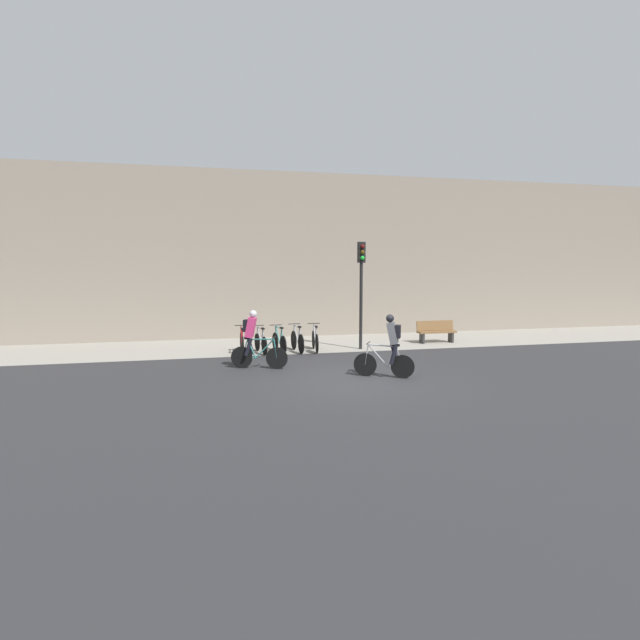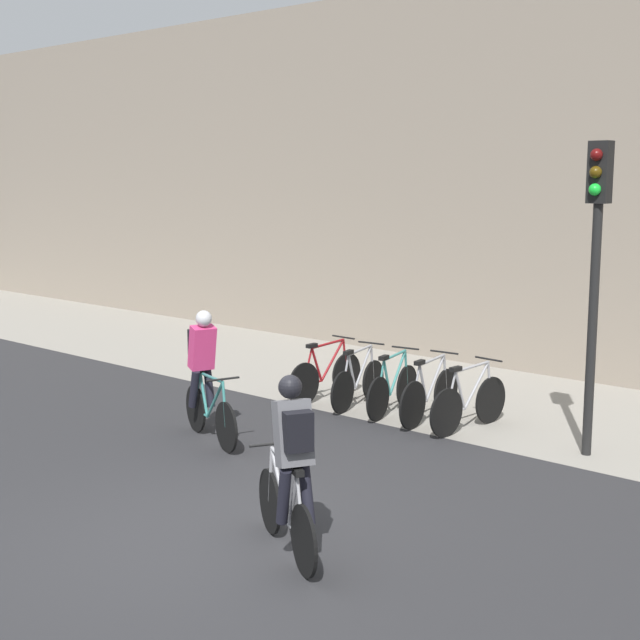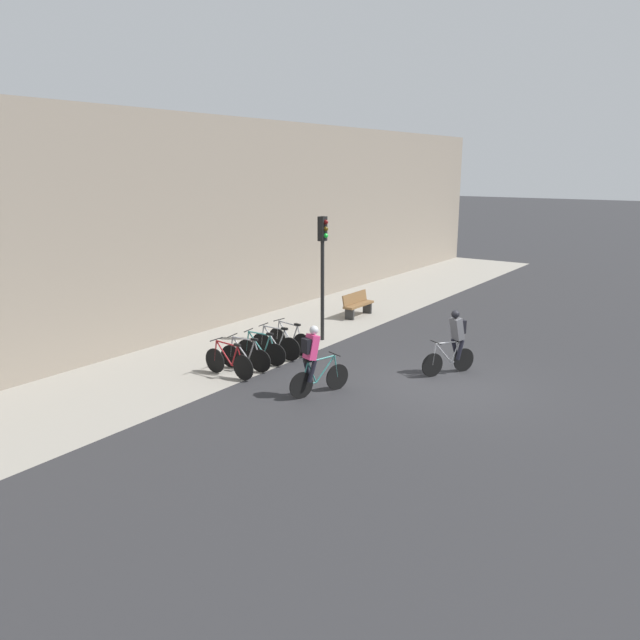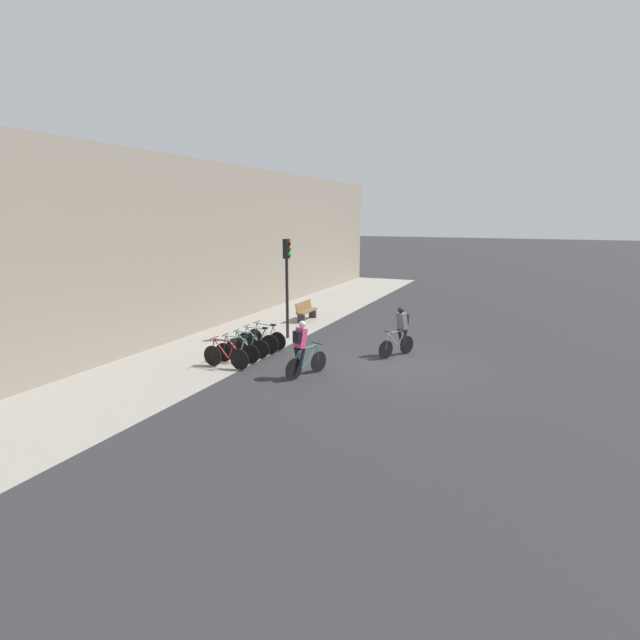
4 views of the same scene
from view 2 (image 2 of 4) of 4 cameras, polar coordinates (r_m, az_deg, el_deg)
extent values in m
plane|color=#2B2B2D|center=(9.14, -7.59, -13.75)|extent=(200.00, 200.00, 0.00)
cube|color=gray|center=(14.28, 13.18, -5.45)|extent=(44.00, 4.50, 0.01)
cube|color=gray|center=(16.14, 17.92, 8.81)|extent=(44.00, 0.60, 7.15)
cylinder|color=black|center=(11.70, -6.02, -6.83)|extent=(0.64, 0.26, 0.67)
cylinder|color=black|center=(12.67, -7.96, -5.62)|extent=(0.64, 0.26, 0.67)
cylinder|color=teal|center=(11.95, -6.74, -5.10)|extent=(0.57, 0.24, 0.62)
cylinder|color=teal|center=(12.32, -7.45, -4.76)|extent=(0.27, 0.13, 0.58)
cylinder|color=teal|center=(12.00, -6.98, -3.66)|extent=(0.77, 0.31, 0.07)
cylinder|color=teal|center=(12.48, -7.60, -5.89)|extent=(0.42, 0.18, 0.05)
cylinder|color=teal|center=(12.51, -7.82, -4.51)|extent=(0.22, 0.11, 0.56)
cylinder|color=teal|center=(11.66, -6.13, -5.41)|extent=(0.13, 0.08, 0.59)
cylinder|color=black|center=(11.62, -6.24, -3.79)|extent=(0.18, 0.44, 0.03)
cube|color=black|center=(12.35, -7.69, -3.18)|extent=(0.22, 0.14, 0.06)
cube|color=#DB3875|center=(12.20, -7.55, -1.76)|extent=(0.41, 0.41, 0.63)
sphere|color=silver|center=(12.05, -7.45, 0.10)|extent=(0.28, 0.28, 0.22)
cylinder|color=black|center=(12.32, -8.06, -4.39)|extent=(0.30, 0.20, 0.56)
cylinder|color=black|center=(12.40, -7.11, -4.28)|extent=(0.26, 0.19, 0.56)
cube|color=black|center=(12.32, -7.80, -1.42)|extent=(0.22, 0.29, 0.36)
cylinder|color=black|center=(9.12, -3.23, -11.50)|extent=(0.59, 0.35, 0.65)
cylinder|color=black|center=(8.20, -1.04, -13.95)|extent=(0.59, 0.35, 0.65)
cylinder|color=#99999E|center=(8.71, -2.55, -10.55)|extent=(0.52, 0.31, 0.62)
cylinder|color=#99999E|center=(8.37, -1.74, -11.50)|extent=(0.25, 0.17, 0.58)
cylinder|color=#99999E|center=(8.51, -2.33, -9.00)|extent=(0.70, 0.41, 0.07)
cylinder|color=#99999E|center=(8.38, -1.52, -13.47)|extent=(0.38, 0.23, 0.05)
cylinder|color=#99999E|center=(8.18, -1.27, -11.93)|extent=(0.21, 0.13, 0.56)
cylinder|color=#99999E|center=(8.99, -3.17, -9.86)|extent=(0.12, 0.09, 0.59)
cylinder|color=black|center=(8.85, -3.11, -7.93)|extent=(0.25, 0.42, 0.03)
cube|color=black|center=(8.15, -1.49, -9.64)|extent=(0.21, 0.17, 0.06)
cube|color=#5B5B60|center=(8.14, -1.73, -7.23)|extent=(0.44, 0.44, 0.63)
sphere|color=black|center=(8.11, -1.92, -4.30)|extent=(0.30, 0.30, 0.22)
cylinder|color=black|center=(8.31, -0.86, -11.05)|extent=(0.29, 0.23, 0.56)
cylinder|color=black|center=(8.25, -2.34, -11.23)|extent=(0.26, 0.21, 0.56)
cube|color=black|center=(8.00, -1.41, -7.15)|extent=(0.25, 0.30, 0.36)
cylinder|color=black|center=(14.69, 1.71, -3.44)|extent=(0.04, 0.69, 0.69)
cylinder|color=black|center=(13.93, -1.04, -4.14)|extent=(0.04, 0.69, 0.69)
cylinder|color=maroon|center=(14.37, 0.81, -2.58)|extent=(0.05, 0.57, 0.62)
cylinder|color=maroon|center=(14.09, -0.22, -2.88)|extent=(0.04, 0.27, 0.58)
cylinder|color=maroon|center=(14.23, 0.51, -1.53)|extent=(0.05, 0.77, 0.07)
cylinder|color=maroon|center=(14.08, -0.47, -4.03)|extent=(0.04, 0.42, 0.05)
cylinder|color=maroon|center=(13.93, -0.79, -2.97)|extent=(0.03, 0.22, 0.56)
cylinder|color=maroon|center=(14.60, 1.61, -2.36)|extent=(0.04, 0.12, 0.59)
cylinder|color=black|center=(14.50, 1.51, -1.11)|extent=(0.46, 0.03, 0.03)
cube|color=black|center=(13.94, -0.53, -1.65)|extent=(0.08, 0.20, 0.06)
cylinder|color=black|center=(14.31, 3.42, -3.87)|extent=(0.13, 0.65, 0.65)
cylinder|color=black|center=(13.49, 1.45, -4.66)|extent=(0.13, 0.65, 0.65)
cylinder|color=#99999E|center=(13.97, 2.79, -3.01)|extent=(0.12, 0.53, 0.62)
cylinder|color=#99999E|center=(13.66, 2.05, -3.34)|extent=(0.08, 0.25, 0.58)
cylinder|color=#99999E|center=(13.82, 2.58, -1.94)|extent=(0.15, 0.72, 0.07)
cylinder|color=#99999E|center=(13.65, 1.86, -4.53)|extent=(0.09, 0.39, 0.05)
cylinder|color=#99999E|center=(13.50, 1.64, -3.45)|extent=(0.06, 0.21, 0.56)
cylinder|color=#99999E|center=(14.21, 3.36, -2.76)|extent=(0.05, 0.12, 0.58)
cylinder|color=black|center=(14.12, 3.30, -1.48)|extent=(0.46, 0.10, 0.03)
cube|color=black|center=(13.51, 1.83, -2.08)|extent=(0.11, 0.21, 0.06)
cylinder|color=black|center=(13.92, 5.58, -4.25)|extent=(0.14, 0.66, 0.66)
cylinder|color=black|center=(13.09, 3.73, -5.08)|extent=(0.14, 0.66, 0.66)
cylinder|color=teal|center=(13.57, 4.99, -3.36)|extent=(0.12, 0.53, 0.62)
cylinder|color=teal|center=(13.27, 4.30, -3.71)|extent=(0.08, 0.25, 0.58)
cylinder|color=teal|center=(13.42, 4.81, -2.27)|extent=(0.15, 0.70, 0.07)
cylinder|color=teal|center=(13.26, 4.12, -4.94)|extent=(0.09, 0.38, 0.05)
cylinder|color=teal|center=(13.10, 3.92, -3.83)|extent=(0.06, 0.20, 0.56)
cylinder|color=teal|center=(13.82, 5.53, -3.11)|extent=(0.05, 0.12, 0.58)
cylinder|color=black|center=(13.72, 5.48, -1.79)|extent=(0.46, 0.10, 0.03)
cube|color=black|center=(13.11, 4.11, -2.42)|extent=(0.11, 0.21, 0.06)
cylinder|color=black|center=(13.56, 8.06, -4.57)|extent=(0.10, 0.70, 0.70)
cylinder|color=black|center=(12.71, 5.94, -5.46)|extent=(0.10, 0.70, 0.70)
cylinder|color=#99999E|center=(13.20, 7.39, -3.68)|extent=(0.09, 0.55, 0.62)
cylinder|color=#99999E|center=(12.89, 6.61, -4.04)|extent=(0.06, 0.26, 0.58)
cylinder|color=#99999E|center=(13.05, 7.19, -2.55)|extent=(0.10, 0.74, 0.07)
cylinder|color=#99999E|center=(12.88, 6.39, -5.31)|extent=(0.07, 0.40, 0.05)
cylinder|color=#99999E|center=(12.72, 6.17, -4.17)|extent=(0.05, 0.21, 0.56)
cylinder|color=#99999E|center=(13.46, 8.00, -3.41)|extent=(0.05, 0.12, 0.58)
cylinder|color=black|center=(13.36, 7.96, -2.05)|extent=(0.46, 0.07, 0.03)
cube|color=black|center=(12.73, 6.39, -2.72)|extent=(0.10, 0.21, 0.06)
cylinder|color=black|center=(13.19, 10.86, -5.06)|extent=(0.10, 0.69, 0.69)
cylinder|color=black|center=(12.39, 8.09, -5.91)|extent=(0.10, 0.69, 0.69)
cylinder|color=#99999E|center=(12.85, 9.99, -4.12)|extent=(0.09, 0.56, 0.62)
cylinder|color=#99999E|center=(12.56, 8.96, -4.48)|extent=(0.06, 0.27, 0.58)
cylinder|color=#99999E|center=(12.70, 9.72, -2.96)|extent=(0.11, 0.76, 0.07)
cylinder|color=#99999E|center=(12.55, 8.67, -5.77)|extent=(0.07, 0.41, 0.05)
cylinder|color=#99999E|center=(12.40, 8.38, -4.60)|extent=(0.05, 0.22, 0.56)
cylinder|color=#99999E|center=(13.09, 10.80, -3.86)|extent=(0.05, 0.12, 0.59)
cylinder|color=black|center=(12.99, 10.73, -2.47)|extent=(0.46, 0.07, 0.03)
cube|color=black|center=(12.40, 8.68, -3.11)|extent=(0.10, 0.21, 0.06)
cylinder|color=black|center=(11.69, 17.11, 1.10)|extent=(0.12, 0.12, 3.98)
cube|color=black|center=(11.58, 17.48, 9.01)|extent=(0.26, 0.20, 0.76)
sphere|color=#590C0C|center=(11.47, 17.28, 10.07)|extent=(0.15, 0.15, 0.15)
sphere|color=#4C380A|center=(11.47, 17.23, 9.03)|extent=(0.15, 0.15, 0.15)
sphere|color=green|center=(11.47, 17.18, 7.98)|extent=(0.15, 0.15, 0.15)
camera|label=1|loc=(12.54, -83.02, -1.12)|focal=28.00mm
camera|label=3|loc=(20.79, -51.60, 11.13)|focal=35.00mm
camera|label=4|loc=(22.25, -45.88, 9.87)|focal=28.00mm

